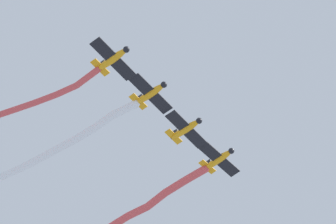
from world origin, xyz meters
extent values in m
ellipsoid|color=orange|center=(-7.44, -5.60, 70.84)|extent=(2.80, 3.86, 0.82)
sphere|color=black|center=(-6.44, -7.24, 70.84)|extent=(0.96, 0.96, 0.70)
ellipsoid|color=#232833|center=(-7.17, -6.03, 71.14)|extent=(0.99, 1.14, 0.44)
cube|color=black|center=(-7.36, -5.72, 70.73)|extent=(5.70, 4.22, 0.11)
cube|color=orange|center=(-8.32, -4.16, 70.91)|extent=(2.35, 1.85, 0.09)
cube|color=black|center=(-8.28, -4.23, 71.34)|extent=(0.57, 0.84, 1.13)
cylinder|color=#DB4C4C|center=(-9.27, -2.62, 70.67)|extent=(2.24, 2.89, 1.00)
cylinder|color=#DB4C4C|center=(-10.92, -0.44, 70.50)|extent=(2.27, 2.31, 0.78)
cylinder|color=#DB4C4C|center=(-12.73, 1.36, 70.45)|extent=(2.35, 2.26, 0.71)
cylinder|color=#DB4C4C|center=(-14.50, 3.08, 70.55)|extent=(2.23, 2.16, 0.96)
cylinder|color=#DB4C4C|center=(-16.27, 4.76, 70.67)|extent=(2.33, 2.18, 0.71)
sphere|color=#DB4C4C|center=(-8.49, -3.89, 70.79)|extent=(0.68, 0.68, 0.68)
sphere|color=#DB4C4C|center=(-10.05, -1.36, 70.55)|extent=(0.68, 0.68, 0.68)
sphere|color=#DB4C4C|center=(-11.80, 0.48, 70.46)|extent=(0.68, 0.68, 0.68)
sphere|color=#DB4C4C|center=(-13.67, 2.24, 70.43)|extent=(0.68, 0.68, 0.68)
sphere|color=#DB4C4C|center=(-15.33, 3.92, 70.66)|extent=(0.68, 0.68, 0.68)
ellipsoid|color=orange|center=(-2.24, -2.58, 71.14)|extent=(2.77, 3.87, 0.82)
sphere|color=black|center=(-1.25, -4.22, 71.14)|extent=(0.96, 0.96, 0.70)
ellipsoid|color=#232833|center=(-1.98, -3.01, 71.44)|extent=(0.99, 1.14, 0.44)
cube|color=black|center=(-2.17, -2.69, 71.03)|extent=(5.71, 4.19, 0.11)
cube|color=orange|center=(-3.11, -1.13, 71.21)|extent=(2.35, 1.83, 0.09)
cube|color=black|center=(-3.07, -1.20, 71.64)|extent=(0.56, 0.84, 1.13)
cylinder|color=white|center=(-4.16, 0.42, 71.30)|extent=(2.69, 3.06, 1.45)
cylinder|color=white|center=(-5.74, 3.06, 71.69)|extent=(2.37, 3.16, 1.44)
cylinder|color=white|center=(-7.18, 5.74, 72.07)|extent=(2.48, 3.08, 1.45)
cylinder|color=white|center=(-8.70, 8.18, 72.39)|extent=(2.41, 2.76, 1.28)
cylinder|color=white|center=(-10.17, 10.50, 72.78)|extent=(2.42, 2.86, 1.60)
cylinder|color=white|center=(-11.84, 13.07, 73.18)|extent=(2.80, 3.27, 1.29)
cylinder|color=white|center=(-13.70, 15.49, 73.39)|extent=(2.51, 2.68, 1.06)
sphere|color=white|center=(-3.28, -0.85, 71.09)|extent=(0.90, 0.90, 0.90)
sphere|color=white|center=(-5.05, 1.69, 71.50)|extent=(0.90, 0.90, 0.90)
sphere|color=white|center=(-6.42, 4.43, 71.87)|extent=(0.90, 0.90, 0.90)
sphere|color=white|center=(-7.94, 7.05, 72.26)|extent=(0.90, 0.90, 0.90)
sphere|color=white|center=(-9.46, 9.31, 72.53)|extent=(0.90, 0.90, 0.90)
sphere|color=white|center=(-10.87, 11.70, 73.03)|extent=(0.90, 0.90, 0.90)
sphere|color=white|center=(-12.81, 14.44, 73.33)|extent=(0.90, 0.90, 0.90)
sphere|color=white|center=(-14.58, 16.54, 73.45)|extent=(0.90, 0.90, 0.90)
ellipsoid|color=orange|center=(2.96, 0.45, 70.84)|extent=(2.77, 3.87, 0.82)
sphere|color=black|center=(3.94, -1.20, 70.84)|extent=(0.96, 0.96, 0.70)
ellipsoid|color=#232833|center=(3.21, 0.02, 71.14)|extent=(0.99, 1.14, 0.44)
cube|color=black|center=(3.03, 0.33, 70.73)|extent=(5.72, 4.18, 0.11)
cube|color=orange|center=(2.09, 1.89, 70.91)|extent=(2.35, 1.83, 0.09)
cube|color=black|center=(2.13, 1.83, 71.34)|extent=(0.56, 0.84, 1.13)
ellipsoid|color=orange|center=(8.15, 3.47, 71.14)|extent=(2.59, 3.94, 0.82)
sphere|color=black|center=(9.04, 1.77, 71.14)|extent=(0.94, 0.94, 0.70)
ellipsoid|color=#232833|center=(8.39, 3.03, 71.44)|extent=(0.95, 1.14, 0.44)
cube|color=black|center=(8.22, 3.35, 71.03)|extent=(5.81, 3.92, 0.11)
cube|color=orange|center=(7.37, 4.97, 71.21)|extent=(2.38, 1.74, 0.09)
cube|color=black|center=(7.41, 4.90, 71.64)|extent=(0.52, 0.86, 1.13)
cylinder|color=#DB4C4C|center=(6.51, 6.44, 71.15)|extent=(2.27, 2.84, 1.09)
cylinder|color=#DB4C4C|center=(4.97, 8.98, 71.17)|extent=(2.48, 3.20, 1.02)
cylinder|color=#DB4C4C|center=(3.48, 11.67, 71.02)|extent=(2.29, 3.08, 1.27)
cylinder|color=#DB4C4C|center=(2.00, 14.21, 71.01)|extent=(2.50, 2.94, 1.22)
cylinder|color=#DB4C4C|center=(0.57, 16.54, 71.15)|extent=(2.10, 2.67, 1.05)
sphere|color=#DB4C4C|center=(7.22, 5.25, 71.09)|extent=(0.92, 0.92, 0.92)
sphere|color=#DB4C4C|center=(5.81, 7.62, 71.21)|extent=(0.92, 0.92, 0.92)
sphere|color=#DB4C4C|center=(4.14, 10.34, 71.13)|extent=(0.92, 0.92, 0.92)
sphere|color=#DB4C4C|center=(2.82, 13.00, 70.90)|extent=(0.92, 0.92, 0.92)
sphere|color=#DB4C4C|center=(1.19, 15.43, 71.11)|extent=(0.92, 0.92, 0.92)
camera|label=1|loc=(-16.78, -48.54, 2.72)|focal=83.20mm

